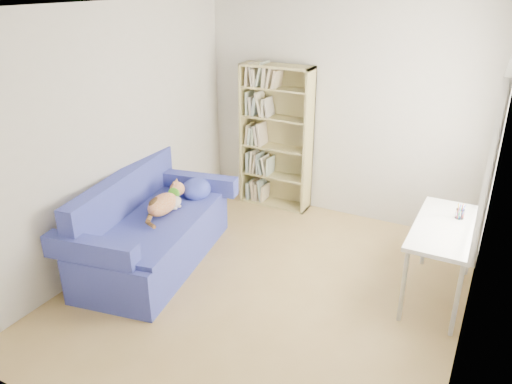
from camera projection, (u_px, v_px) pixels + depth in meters
ground at (267, 289)px, 4.86m from camera, size 4.00×4.00×0.00m
room_shell at (281, 128)px, 4.19m from camera, size 3.54×4.04×2.62m
sofa at (153, 230)px, 5.24m from camera, size 1.23×2.06×0.94m
bookshelf at (276, 143)px, 6.36m from camera, size 0.92×0.29×1.83m
desk at (445, 233)px, 4.50m from camera, size 0.54×1.17×0.75m
pen_cup at (460, 213)px, 4.59m from camera, size 0.08×0.08×0.15m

